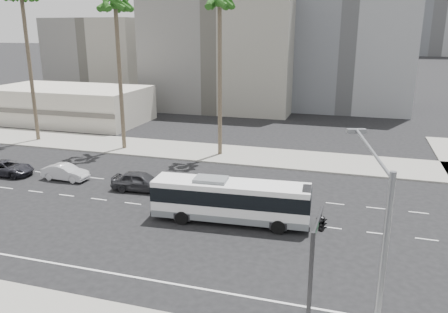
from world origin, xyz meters
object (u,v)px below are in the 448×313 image
at_px(car_b, 65,172).
at_px(traffic_signal, 320,226).
at_px(streetlight_corner, 377,262).
at_px(palm_near, 220,5).
at_px(palm_mid, 115,8).
at_px(city_bus, 231,200).
at_px(car_c, 7,168).
at_px(car_a, 140,181).

height_order(car_b, traffic_signal, traffic_signal).
bearing_deg(car_b, streetlight_corner, -122.01).
bearing_deg(palm_near, palm_mid, -176.30).
xyz_separation_m(city_bus, palm_mid, (-16.87, 15.36, 13.51)).
relative_size(car_b, traffic_signal, 0.78).
bearing_deg(car_c, streetlight_corner, -121.15).
xyz_separation_m(car_c, palm_near, (16.83, 12.16, 14.56)).
relative_size(streetlight_corner, palm_mid, 0.54).
bearing_deg(streetlight_corner, traffic_signal, 103.93).
bearing_deg(traffic_signal, city_bus, 128.86).
xyz_separation_m(traffic_signal, palm_near, (-12.52, 25.10, 10.68)).
bearing_deg(car_a, car_b, 81.52).
xyz_separation_m(car_a, palm_mid, (-7.95, 11.54, 14.33)).
bearing_deg(car_a, city_bus, -117.77).
bearing_deg(car_b, palm_mid, 2.95).
bearing_deg(city_bus, car_c, 166.27).
xyz_separation_m(city_bus, car_a, (-8.92, 3.83, -0.83)).
relative_size(car_a, streetlight_corner, 0.53).
bearing_deg(city_bus, streetlight_corner, -58.63).
bearing_deg(car_c, car_a, -93.81).
bearing_deg(streetlight_corner, car_c, 134.76).
height_order(car_a, palm_near, palm_near).
distance_m(car_b, traffic_signal, 27.18).
height_order(streetlight_corner, palm_near, palm_near).
xyz_separation_m(traffic_signal, palm_mid, (-23.60, 24.38, 10.58)).
relative_size(car_a, car_c, 0.97).
bearing_deg(palm_near, streetlight_corner, -62.82).
relative_size(city_bus, streetlight_corner, 1.21).
bearing_deg(car_a, palm_mid, 30.00).
distance_m(traffic_signal, palm_mid, 35.54).
height_order(car_c, palm_near, palm_near).
distance_m(city_bus, palm_near, 21.85).
distance_m(car_a, car_c, 13.71).
bearing_deg(palm_near, car_c, -144.14).
height_order(city_bus, palm_mid, palm_mid).
bearing_deg(city_bus, palm_near, 105.91).
distance_m(car_b, car_c, 6.02).
bearing_deg(palm_mid, palm_near, 3.70).
xyz_separation_m(car_a, palm_near, (3.13, 12.25, 14.43)).
distance_m(city_bus, palm_mid, 26.51).
relative_size(streetlight_corner, traffic_signal, 1.67).
height_order(car_b, palm_near, palm_near).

